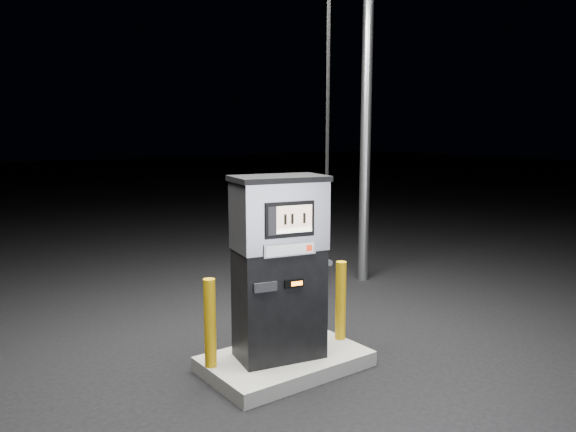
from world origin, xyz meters
TOP-DOWN VIEW (x-y plane):
  - ground at (0.00, 0.00)m, footprint 80.00×80.00m
  - pump_island at (0.00, 0.00)m, footprint 1.60×1.00m
  - fuel_dispenser at (-0.07, -0.00)m, footprint 1.04×0.71m
  - bollard_left at (-0.74, 0.19)m, footprint 0.12×0.12m
  - bollard_right at (0.74, -0.00)m, footprint 0.14×0.14m

SIDE VIEW (x-z plane):
  - ground at x=0.00m, z-range 0.00..0.00m
  - pump_island at x=0.00m, z-range 0.00..0.15m
  - bollard_right at x=0.74m, z-range 0.15..1.00m
  - bollard_left at x=-0.74m, z-range 0.15..1.01m
  - fuel_dispenser at x=-0.07m, z-range -0.80..2.96m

